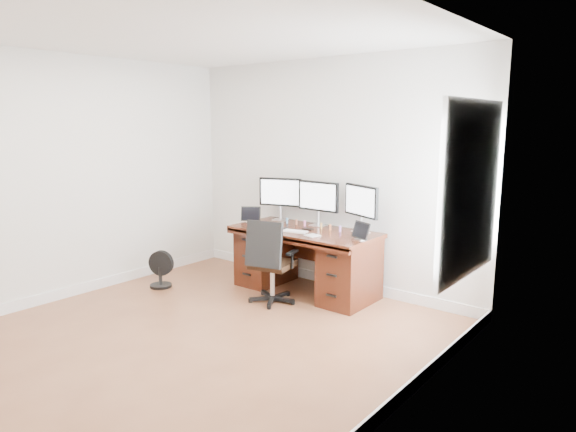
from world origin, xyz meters
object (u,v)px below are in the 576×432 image
Objects in this scene: office_chair at (271,276)px; desk at (306,258)px; keyboard at (295,231)px; monitor_center at (318,198)px; floor_fan at (160,270)px.

desk is at bearing 69.08° from office_chair.
desk is 0.41m from keyboard.
desk is 3.09× the size of monitor_center.
office_chair is 1.11m from monitor_center.
desk is at bearing 8.48° from floor_fan.
office_chair is at bearing -111.93° from keyboard.
floor_fan is at bearing -176.76° from office_chair.
office_chair is at bearing -94.92° from monitor_center.
desk is 0.72m from monitor_center.
office_chair is (-0.07, -0.54, -0.09)m from desk.
monitor_center is at bearing 14.52° from floor_fan.
floor_fan is 0.81× the size of monitor_center.
monitor_center is (-0.00, 0.24, 0.68)m from desk.
floor_fan is 2.08m from monitor_center.
monitor_center is 0.55m from keyboard.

